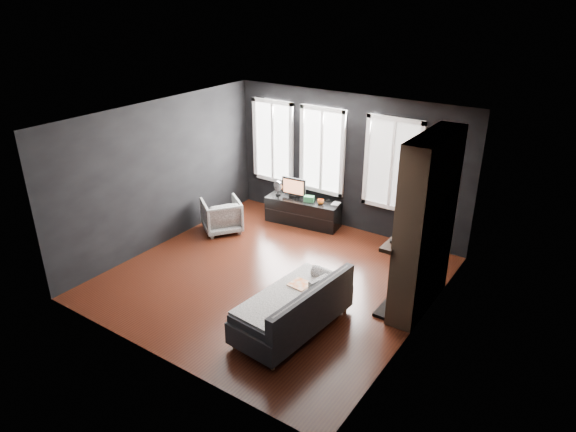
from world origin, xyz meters
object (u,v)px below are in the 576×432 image
Objects in this scene: mug at (321,201)px; book at (333,199)px; armchair at (222,214)px; sofa at (293,305)px; media_console at (303,212)px; monitor at (294,187)px; mantel_vase at (420,213)px.

book reaches higher than mug.
mug is at bearing 163.51° from armchair.
sofa is 14.54× the size of mug.
monitor is at bearing 172.79° from media_console.
sofa is at bearing -67.47° from media_console.
monitor is at bearing 178.03° from armchair.
sofa is 3.58m from media_console.
sofa is 3.40m from mug.
mantel_vase reaches higher than book.
media_console is 2.86× the size of monitor.
armchair is 0.48× the size of media_console.
mantel_vase is at bearing -24.33° from monitor.
sofa is at bearing -116.01° from mantel_vase.
monitor reaches higher than armchair.
monitor is 0.84m from book.
book is 2.62m from mantel_vase.
sofa is at bearing 93.31° from armchair.
book is at bearing 42.27° from mug.
media_console is at bearing 159.46° from mantel_vase.
media_console is at bearing -163.95° from book.
media_console is 8.72× the size of mantel_vase.
media_console is (1.15, 1.20, -0.10)m from armchair.
monitor is at bearing -168.10° from book.
armchair is at bearing -133.02° from monitor.
media_console is at bearing 125.41° from sofa.
mantel_vase is (2.22, -1.22, 0.69)m from book.
book is at bearing 8.21° from media_console.
sofa is 2.44m from mantel_vase.
mug is at bearing 119.41° from sofa.
sofa reaches higher than armchair.
mug is 0.24m from book.
armchair is at bearing -141.70° from media_console.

